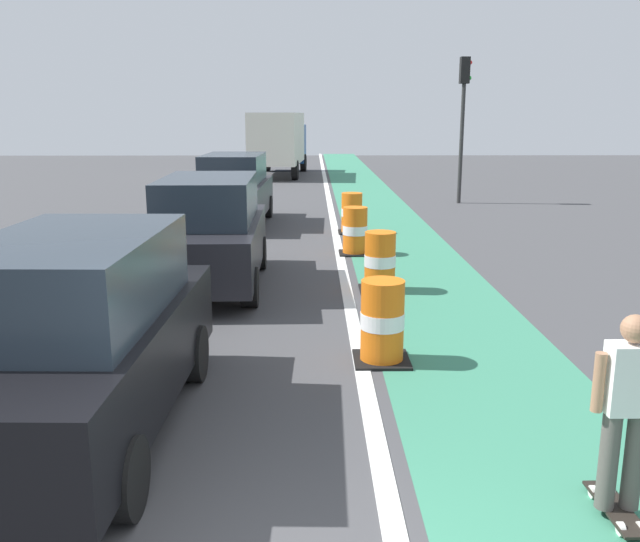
{
  "coord_description": "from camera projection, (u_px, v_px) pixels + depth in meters",
  "views": [
    {
      "loc": [
        0.27,
        -3.55,
        3.15
      ],
      "look_at": [
        0.37,
        5.26,
        1.1
      ],
      "focal_mm": 37.81,
      "sensor_mm": 36.0,
      "label": 1
    }
  ],
  "objects": [
    {
      "name": "traffic_barrel_far",
      "position": [
        352.0,
        213.0,
        18.23
      ],
      "size": [
        0.73,
        0.73,
        1.09
      ],
      "color": "orange",
      "rests_on": "ground"
    },
    {
      "name": "traffic_barrel_mid",
      "position": [
        380.0,
        262.0,
        12.23
      ],
      "size": [
        0.73,
        0.73,
        1.09
      ],
      "color": "orange",
      "rests_on": "ground"
    },
    {
      "name": "parked_suv_third",
      "position": [
        234.0,
        189.0,
        19.52
      ],
      "size": [
        2.02,
        4.65,
        2.04
      ],
      "color": "black",
      "rests_on": "ground"
    },
    {
      "name": "skateboarder_on_lane",
      "position": [
        626.0,
        411.0,
        5.22
      ],
      "size": [
        0.57,
        0.8,
        1.69
      ],
      "color": "black",
      "rests_on": "ground"
    },
    {
      "name": "traffic_barrel_back",
      "position": [
        355.0,
        231.0,
        15.46
      ],
      "size": [
        0.73,
        0.73,
        1.09
      ],
      "color": "orange",
      "rests_on": "ground"
    },
    {
      "name": "parked_suv_nearest",
      "position": [
        77.0,
        337.0,
        6.58
      ],
      "size": [
        2.0,
        4.64,
        2.04
      ],
      "color": "black",
      "rests_on": "ground"
    },
    {
      "name": "traffic_barrel_front",
      "position": [
        382.0,
        322.0,
        8.69
      ],
      "size": [
        0.73,
        0.73,
        1.09
      ],
      "color": "orange",
      "rests_on": "ground"
    },
    {
      "name": "delivery_truck_down_block",
      "position": [
        279.0,
        140.0,
        34.96
      ],
      "size": [
        2.8,
        7.74,
        3.23
      ],
      "color": "silver",
      "rests_on": "ground"
    },
    {
      "name": "traffic_light_corner",
      "position": [
        463.0,
        104.0,
        23.73
      ],
      "size": [
        0.41,
        0.32,
        5.1
      ],
      "color": "#2D2D2D",
      "rests_on": "ground"
    },
    {
      "name": "lane_divider_stripe",
      "position": [
        339.0,
        251.0,
        15.87
      ],
      "size": [
        0.2,
        80.0,
        0.01
      ],
      "primitive_type": "cube",
      "color": "silver",
      "rests_on": "ground"
    },
    {
      "name": "bike_lane_strip",
      "position": [
        403.0,
        251.0,
        15.88
      ],
      "size": [
        2.5,
        80.0,
        0.01
      ],
      "primitive_type": "cube",
      "color": "#387F60",
      "rests_on": "ground"
    },
    {
      "name": "parked_suv_second",
      "position": [
        210.0,
        232.0,
        12.44
      ],
      "size": [
        2.0,
        4.64,
        2.04
      ],
      "color": "black",
      "rests_on": "ground"
    }
  ]
}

